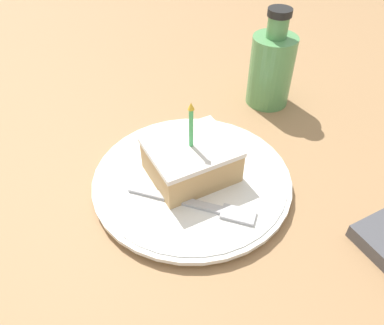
% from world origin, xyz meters
% --- Properties ---
extents(ground_plane, '(2.40, 2.40, 0.04)m').
position_xyz_m(ground_plane, '(0.00, 0.00, -0.02)').
color(ground_plane, '#9E754C').
rests_on(ground_plane, ground).
extents(plate, '(0.29, 0.29, 0.02)m').
position_xyz_m(plate, '(-0.02, 0.01, 0.01)').
color(plate, white).
rests_on(plate, ground_plane).
extents(cake_slice, '(0.10, 0.12, 0.12)m').
position_xyz_m(cake_slice, '(-0.03, 0.01, 0.04)').
color(cake_slice, tan).
rests_on(cake_slice, plate).
extents(fork, '(0.14, 0.14, 0.00)m').
position_xyz_m(fork, '(0.03, -0.01, 0.02)').
color(fork, '#B2B2B7').
rests_on(fork, plate).
extents(bottle, '(0.08, 0.08, 0.18)m').
position_xyz_m(bottle, '(-0.15, 0.24, 0.07)').
color(bottle, '#599959').
rests_on(bottle, ground_plane).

